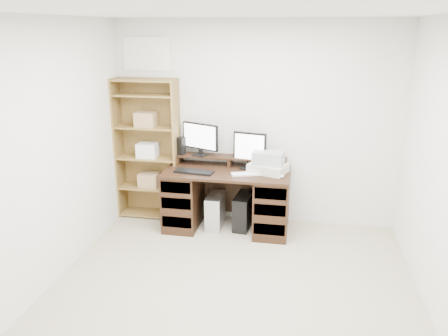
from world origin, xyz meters
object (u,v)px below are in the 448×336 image
(desk, at_px, (227,198))
(tower_black, at_px, (243,211))
(monitor_small, at_px, (250,149))
(tower_silver, at_px, (215,211))
(printer, at_px, (268,168))
(bookshelf, at_px, (148,148))
(monitor_wide, at_px, (200,138))

(desk, bearing_deg, tower_black, 13.74)
(monitor_small, xyz_separation_m, tower_black, (-0.05, -0.09, -0.78))
(tower_silver, distance_m, tower_black, 0.35)
(desk, height_order, printer, printer)
(tower_black, bearing_deg, tower_silver, -168.79)
(desk, distance_m, tower_silver, 0.24)
(bookshelf, bearing_deg, desk, -11.33)
(monitor_wide, height_order, tower_black, monitor_wide)
(monitor_wide, distance_m, printer, 0.92)
(monitor_small, distance_m, tower_black, 0.79)
(monitor_small, relative_size, tower_black, 1.01)
(monitor_wide, bearing_deg, desk, -4.57)
(bookshelf, bearing_deg, printer, -6.95)
(monitor_wide, xyz_separation_m, tower_silver, (0.22, -0.18, -0.89))
(tower_silver, relative_size, bookshelf, 0.23)
(tower_black, bearing_deg, monitor_wide, 171.52)
(printer, bearing_deg, monitor_wide, -172.00)
(desk, bearing_deg, monitor_wide, 152.68)
(monitor_wide, height_order, tower_silver, monitor_wide)
(desk, height_order, monitor_small, monitor_small)
(printer, distance_m, bookshelf, 1.57)
(printer, xyz_separation_m, tower_silver, (-0.64, -0.01, -0.59))
(tower_silver, bearing_deg, printer, 1.00)
(desk, distance_m, tower_black, 0.27)
(monitor_small, bearing_deg, monitor_wide, -173.30)
(monitor_small, xyz_separation_m, bookshelf, (-1.31, 0.07, -0.07))
(printer, height_order, bookshelf, bookshelf)
(monitor_small, bearing_deg, printer, -13.96)
(monitor_small, bearing_deg, tower_silver, -151.33)
(desk, relative_size, tower_black, 3.40)
(tower_black, distance_m, bookshelf, 1.45)
(monitor_wide, height_order, bookshelf, bookshelf)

